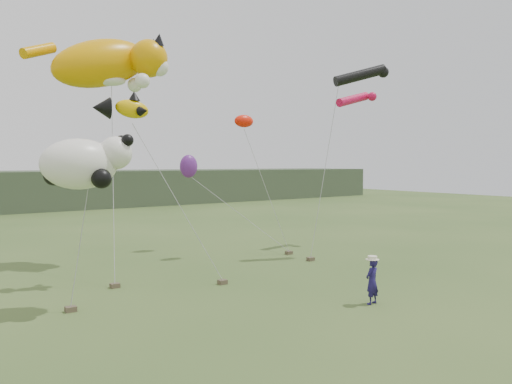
{
  "coord_description": "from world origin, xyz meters",
  "views": [
    {
      "loc": [
        -12.71,
        -12.62,
        4.83
      ],
      "look_at": [
        -1.34,
        3.0,
        3.72
      ],
      "focal_mm": 35.0,
      "sensor_mm": 36.0,
      "label": 1
    }
  ],
  "objects": [
    {
      "name": "ground",
      "position": [
        0.0,
        0.0,
        0.0
      ],
      "size": [
        120.0,
        120.0,
        0.0
      ],
      "primitive_type": "plane",
      "color": "#385123",
      "rests_on": "ground"
    },
    {
      "name": "headland",
      "position": [
        -3.11,
        44.69,
        1.92
      ],
      "size": [
        90.0,
        13.0,
        4.0
      ],
      "color": "#2D3D28",
      "rests_on": "ground"
    },
    {
      "name": "festival_attendant",
      "position": [
        0.44,
        -1.31,
        0.79
      ],
      "size": [
        0.62,
        0.46,
        1.58
      ],
      "primitive_type": "imported",
      "rotation": [
        0.0,
        0.0,
        3.28
      ],
      "color": "#1C144E",
      "rests_on": "ground"
    },
    {
      "name": "sandbag_anchors",
      "position": [
        -1.65,
        5.45,
        0.09
      ],
      "size": [
        12.68,
        3.98,
        0.18
      ],
      "color": "brown",
      "rests_on": "ground"
    },
    {
      "name": "cat_kite",
      "position": [
        -4.1,
        10.94,
        9.63
      ],
      "size": [
        6.45,
        3.44,
        3.41
      ],
      "color": "#DD9400",
      "rests_on": "ground"
    },
    {
      "name": "fish_kite",
      "position": [
        -5.33,
        6.62,
        7.03
      ],
      "size": [
        2.29,
        1.51,
        1.16
      ],
      "color": "#E3B102",
      "rests_on": "ground"
    },
    {
      "name": "tube_kites",
      "position": [
        8.4,
        6.54,
        9.1
      ],
      "size": [
        5.33,
        3.89,
        1.98
      ],
      "color": "black",
      "rests_on": "ground"
    },
    {
      "name": "panda_kite",
      "position": [
        -7.63,
        3.82,
        4.85
      ],
      "size": [
        2.92,
        1.89,
        1.82
      ],
      "color": "white",
      "rests_on": "ground"
    },
    {
      "name": "misc_kites",
      "position": [
        1.11,
        11.02,
        5.44
      ],
      "size": [
        2.51,
        4.02,
        3.31
      ],
      "color": "#F31B05",
      "rests_on": "ground"
    }
  ]
}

